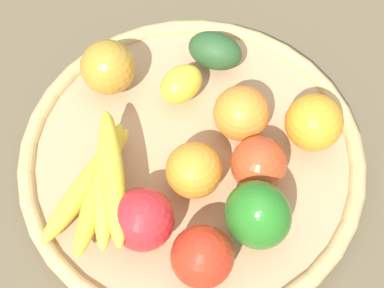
# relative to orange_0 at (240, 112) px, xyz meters

# --- Properties ---
(ground_plane) EXTENTS (2.40, 2.40, 0.00)m
(ground_plane) POSITION_rel_orange_0_xyz_m (-0.00, 0.07, -0.08)
(ground_plane) COLOR brown
(ground_plane) RESTS_ON ground
(basket) EXTENTS (0.47, 0.47, 0.04)m
(basket) POSITION_rel_orange_0_xyz_m (-0.00, 0.07, -0.06)
(basket) COLOR tan
(basket) RESTS_ON ground_plane
(orange_0) EXTENTS (0.08, 0.08, 0.07)m
(orange_0) POSITION_rel_orange_0_xyz_m (0.00, 0.00, 0.00)
(orange_0) COLOR orange
(orange_0) RESTS_ON basket
(apple_0) EXTENTS (0.11, 0.11, 0.08)m
(apple_0) POSITION_rel_orange_0_xyz_m (-0.07, 0.18, 0.00)
(apple_0) COLOR red
(apple_0) RESTS_ON basket
(apple_1) EXTENTS (0.09, 0.09, 0.08)m
(apple_1) POSITION_rel_orange_0_xyz_m (-0.15, 0.14, 0.00)
(apple_1) COLOR red
(apple_1) RESTS_ON basket
(banana_bunch) EXTENTS (0.19, 0.18, 0.07)m
(banana_bunch) POSITION_rel_orange_0_xyz_m (0.00, 0.20, -0.00)
(banana_bunch) COLOR yellow
(banana_bunch) RESTS_ON basket
(orange_2) EXTENTS (0.11, 0.11, 0.08)m
(orange_2) POSITION_rel_orange_0_xyz_m (-0.06, -0.08, 0.00)
(orange_2) COLOR orange
(orange_2) RESTS_ON basket
(orange_1) EXTENTS (0.07, 0.07, 0.07)m
(orange_1) POSITION_rel_orange_0_xyz_m (-0.04, 0.10, -0.00)
(orange_1) COLOR orange
(orange_1) RESTS_ON basket
(lemon_0) EXTENTS (0.07, 0.08, 0.05)m
(lemon_0) POSITION_rel_orange_0_xyz_m (0.09, 0.04, -0.01)
(lemon_0) COLOR yellow
(lemon_0) RESTS_ON basket
(bell_pepper) EXTENTS (0.10, 0.10, 0.10)m
(bell_pepper) POSITION_rel_orange_0_xyz_m (-0.14, 0.06, 0.01)
(bell_pepper) COLOR #267620
(bell_pepper) RESTS_ON basket
(avocado) EXTENTS (0.10, 0.09, 0.05)m
(avocado) POSITION_rel_orange_0_xyz_m (0.11, -0.03, -0.01)
(avocado) COLOR #285127
(avocado) RESTS_ON basket
(apple_2) EXTENTS (0.09, 0.09, 0.08)m
(apple_2) POSITION_rel_orange_0_xyz_m (0.15, 0.12, 0.00)
(apple_2) COLOR #B8862B
(apple_2) RESTS_ON basket
(apple_3) EXTENTS (0.09, 0.09, 0.07)m
(apple_3) POSITION_rel_orange_0_xyz_m (-0.08, 0.02, -0.00)
(apple_3) COLOR #C24320
(apple_3) RESTS_ON basket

